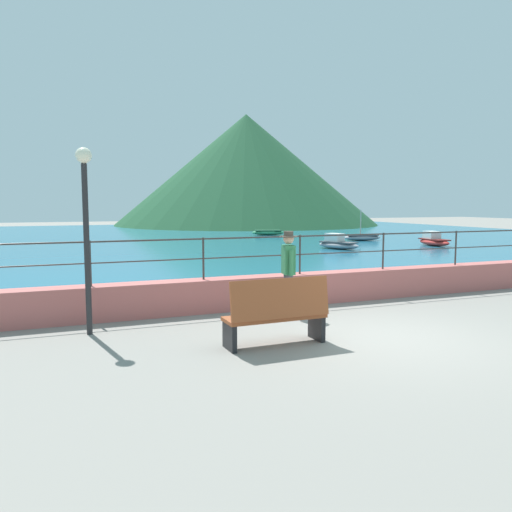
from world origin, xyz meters
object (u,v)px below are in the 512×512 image
Objects in this scene: boat_4 at (268,232)px; lamp_post at (86,211)px; boat_1 at (434,241)px; bench_main at (277,312)px; boat_0 at (362,237)px; boat_2 at (338,243)px; person_walking at (288,268)px.

lamp_post is at bearing -120.01° from boat_4.
boat_1 is at bearing 33.59° from lamp_post.
boat_0 reaches higher than bench_main.
bench_main is 0.69× the size of boat_2.
boat_0 is 4.75m from boat_1.
bench_main is at bearing -124.36° from boat_2.
boat_2 is (-4.29, -4.29, 0.07)m from boat_0.
boat_0 is at bearing 108.82° from boat_1.
person_walking reaches higher than boat_4.
person_walking is (1.18, 2.04, 0.42)m from bench_main.
boat_2 is (12.62, 12.46, -1.87)m from lamp_post.
boat_1 is 0.97× the size of boat_4.
boat_1 is at bearing 42.16° from bench_main.
boat_1 is at bearing -67.73° from boat_4.
boat_0 is (12.95, 16.63, -0.72)m from person_walking.
bench_main is 23.41m from boat_0.
boat_4 is at bearing 67.57° from person_walking.
lamp_post reaches higher than bench_main.
person_walking is 0.72× the size of boat_0.
lamp_post is 1.37× the size of boat_1.
boat_0 reaches higher than boat_2.
boat_0 is at bearing -65.60° from boat_4.
boat_0 is 6.07m from boat_2.
bench_main is 2.39m from person_walking.
lamp_post reaches higher than boat_2.
boat_0 is 0.99× the size of boat_4.
boat_0 reaches higher than person_walking.
bench_main is 3.76m from lamp_post.
person_walking is 0.73× the size of boat_1.
person_walking is 0.71× the size of boat_2.
boat_0 is at bearing 52.10° from person_walking.
person_walking is at bearing -112.43° from boat_4.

